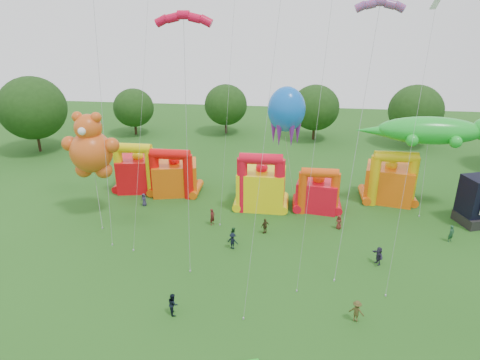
# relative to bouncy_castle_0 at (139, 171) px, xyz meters

# --- Properties ---
(tree_ring) EXTENTS (121.17, 123.25, 12.07)m
(tree_ring) POSITION_rel_bouncy_castle_0_xyz_m (14.08, -28.59, 3.75)
(tree_ring) COLOR #352314
(tree_ring) RESTS_ON ground
(bouncy_castle_0) EXTENTS (5.87, 5.03, 6.62)m
(bouncy_castle_0) POSITION_rel_bouncy_castle_0_xyz_m (0.00, 0.00, 0.00)
(bouncy_castle_0) COLOR red
(bouncy_castle_0) RESTS_ON ground
(bouncy_castle_1) EXTENTS (6.21, 5.40, 6.22)m
(bouncy_castle_1) POSITION_rel_bouncy_castle_0_xyz_m (4.79, -0.42, -0.16)
(bouncy_castle_1) COLOR #DC580B
(bouncy_castle_1) RESTS_ON ground
(bouncy_castle_2) EXTENTS (5.49, 4.44, 7.09)m
(bouncy_castle_2) POSITION_rel_bouncy_castle_0_xyz_m (15.92, -3.22, 0.17)
(bouncy_castle_2) COLOR yellow
(bouncy_castle_2) RESTS_ON ground
(bouncy_castle_3) EXTENTS (5.13, 4.37, 5.50)m
(bouncy_castle_3) POSITION_rel_bouncy_castle_0_xyz_m (22.44, -3.00, -0.40)
(bouncy_castle_3) COLOR red
(bouncy_castle_3) RESTS_ON ground
(bouncy_castle_4) EXTENTS (6.24, 5.40, 6.74)m
(bouncy_castle_4) POSITION_rel_bouncy_castle_0_xyz_m (31.11, 0.43, 0.04)
(bouncy_castle_4) COLOR #F7610D
(bouncy_castle_4) RESTS_ON ground
(teddy_bear_kite) EXTENTS (6.40, 5.73, 11.95)m
(teddy_bear_kite) POSITION_rel_bouncy_castle_0_xyz_m (-2.11, -7.53, 4.28)
(teddy_bear_kite) COLOR #D05017
(teddy_bear_kite) RESTS_ON ground
(gecko_kite) EXTENTS (14.89, 5.29, 10.99)m
(gecko_kite) POSITION_rel_bouncy_castle_0_xyz_m (34.28, -0.98, 6.34)
(gecko_kite) COLOR green
(gecko_kite) RESTS_ON ground
(octopus_kite) EXTENTS (4.29, 5.32, 13.87)m
(octopus_kite) POSITION_rel_bouncy_castle_0_xyz_m (18.65, -1.12, 6.27)
(octopus_kite) COLOR blue
(octopus_kite) RESTS_ON ground
(parafoil_kites) EXTENTS (29.66, 10.39, 28.28)m
(parafoil_kites) POSITION_rel_bouncy_castle_0_xyz_m (14.63, -12.39, 9.80)
(parafoil_kites) COLOR red
(parafoil_kites) RESTS_ON ground
(diamond_kites) EXTENTS (25.65, 21.17, 38.24)m
(diamond_kites) POSITION_rel_bouncy_castle_0_xyz_m (16.42, -12.98, 12.20)
(diamond_kites) COLOR red
(diamond_kites) RESTS_ON ground
(spectator_0) EXTENTS (0.87, 0.70, 1.54)m
(spectator_0) POSITION_rel_bouncy_castle_0_xyz_m (2.10, -4.53, -1.74)
(spectator_0) COLOR #302B48
(spectator_0) RESTS_ON ground
(spectator_1) EXTENTS (0.72, 0.81, 1.87)m
(spectator_1) POSITION_rel_bouncy_castle_0_xyz_m (11.01, -8.24, -1.58)
(spectator_1) COLOR #4E1716
(spectator_1) RESTS_ON ground
(spectator_2) EXTENTS (0.72, 0.88, 1.69)m
(spectator_2) POSITION_rel_bouncy_castle_0_xyz_m (13.82, -11.70, -1.67)
(spectator_2) COLOR #1C4823
(spectator_2) RESTS_ON ground
(spectator_3) EXTENTS (1.23, 0.91, 1.70)m
(spectator_3) POSITION_rel_bouncy_castle_0_xyz_m (13.87, -12.86, -1.66)
(spectator_3) COLOR black
(spectator_3) RESTS_ON ground
(spectator_4) EXTENTS (1.03, 0.95, 1.69)m
(spectator_4) POSITION_rel_bouncy_castle_0_xyz_m (16.82, -9.44, -1.67)
(spectator_4) COLOR #3F3119
(spectator_4) RESTS_ON ground
(spectator_5) EXTENTS (1.04, 1.70, 1.75)m
(spectator_5) POSITION_rel_bouncy_castle_0_xyz_m (27.54, -13.89, -1.64)
(spectator_5) COLOR #28233B
(spectator_5) RESTS_ON ground
(spectator_6) EXTENTS (0.90, 0.87, 1.56)m
(spectator_6) POSITION_rel_bouncy_castle_0_xyz_m (24.55, -7.50, -1.73)
(spectator_6) COLOR maroon
(spectator_6) RESTS_ON ground
(spectator_7) EXTENTS (0.78, 0.72, 1.79)m
(spectator_7) POSITION_rel_bouncy_castle_0_xyz_m (35.51, -8.86, -1.62)
(spectator_7) COLOR #1C472B
(spectator_7) RESTS_ON ground
(spectator_8) EXTENTS (1.00, 1.09, 1.81)m
(spectator_8) POSITION_rel_bouncy_castle_0_xyz_m (10.62, -22.85, -1.61)
(spectator_8) COLOR black
(spectator_8) RESTS_ON ground
(spectator_9) EXTENTS (1.32, 1.04, 1.79)m
(spectator_9) POSITION_rel_bouncy_castle_0_xyz_m (24.53, -22.00, -1.62)
(spectator_9) COLOR #453E1B
(spectator_9) RESTS_ON ground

